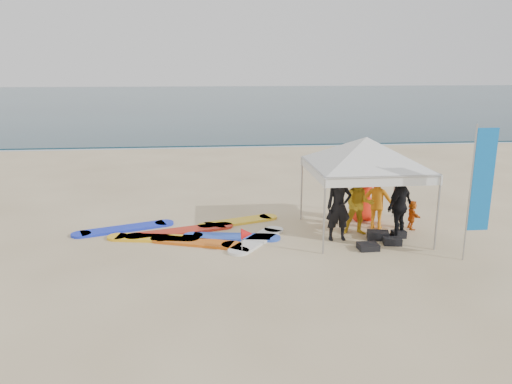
{
  "coord_description": "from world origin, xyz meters",
  "views": [
    {
      "loc": [
        -0.47,
        -10.41,
        4.52
      ],
      "look_at": [
        0.87,
        2.6,
        1.2
      ],
      "focal_mm": 35.0,
      "sensor_mm": 36.0,
      "label": 1
    }
  ],
  "objects": [
    {
      "name": "ground",
      "position": [
        0.0,
        0.0,
        0.0
      ],
      "size": [
        120.0,
        120.0,
        0.0
      ],
      "primitive_type": "plane",
      "color": "beige",
      "rests_on": "ground"
    },
    {
      "name": "ocean",
      "position": [
        0.0,
        60.0,
        0.04
      ],
      "size": [
        160.0,
        84.0,
        0.08
      ],
      "primitive_type": "cube",
      "color": "#0C2633",
      "rests_on": "ground"
    },
    {
      "name": "shoreline_foam",
      "position": [
        0.0,
        18.2,
        0.0
      ],
      "size": [
        160.0,
        1.2,
        0.01
      ],
      "primitive_type": "cube",
      "color": "silver",
      "rests_on": "ground"
    },
    {
      "name": "person_black_a",
      "position": [
        3.0,
        1.92,
        0.92
      ],
      "size": [
        0.68,
        0.46,
        1.84
      ],
      "primitive_type": "imported",
      "rotation": [
        0.0,
        0.0,
        0.03
      ],
      "color": "black",
      "rests_on": "ground"
    },
    {
      "name": "person_yellow",
      "position": [
        3.66,
        2.31,
        0.85
      ],
      "size": [
        0.91,
        0.75,
        1.69
      ],
      "primitive_type": "imported",
      "rotation": [
        0.0,
        0.0,
        -0.15
      ],
      "color": "gold",
      "rests_on": "ground"
    },
    {
      "name": "person_orange_a",
      "position": [
        4.36,
        2.77,
        0.85
      ],
      "size": [
        1.26,
        1.08,
        1.69
      ],
      "primitive_type": "imported",
      "rotation": [
        0.0,
        0.0,
        2.63
      ],
      "color": "orange",
      "rests_on": "ground"
    },
    {
      "name": "person_black_b",
      "position": [
        4.65,
        1.91,
        0.9
      ],
      "size": [
        1.1,
        0.99,
        1.79
      ],
      "primitive_type": "imported",
      "rotation": [
        0.0,
        0.0,
        3.8
      ],
      "color": "black",
      "rests_on": "ground"
    },
    {
      "name": "person_orange_b",
      "position": [
        4.19,
        3.49,
        0.93
      ],
      "size": [
        0.98,
        0.71,
        1.85
      ],
      "primitive_type": "imported",
      "rotation": [
        0.0,
        0.0,
        3.28
      ],
      "color": "#F92C16",
      "rests_on": "ground"
    },
    {
      "name": "person_seated",
      "position": [
        5.33,
        2.59,
        0.42
      ],
      "size": [
        0.32,
        0.79,
        0.83
      ],
      "primitive_type": "imported",
      "rotation": [
        0.0,
        0.0,
        1.48
      ],
      "color": "#D15A12",
      "rests_on": "ground"
    },
    {
      "name": "canopy_tent",
      "position": [
        3.81,
        2.38,
        2.67
      ],
      "size": [
        4.07,
        4.07,
        3.07
      ],
      "color": "#A5A5A8",
      "rests_on": "ground"
    },
    {
      "name": "feather_flag",
      "position": [
        5.86,
        0.21,
        1.91
      ],
      "size": [
        0.55,
        0.04,
        3.26
      ],
      "color": "#A5A5A8",
      "rests_on": "ground"
    },
    {
      "name": "marker_pennant",
      "position": [
        0.5,
        1.2,
        0.49
      ],
      "size": [
        0.28,
        0.28,
        0.64
      ],
      "color": "#A5A5A8",
      "rests_on": "ground"
    },
    {
      "name": "gear_pile",
      "position": [
        4.09,
        1.57,
        0.1
      ],
      "size": [
        1.55,
        1.18,
        0.22
      ],
      "color": "black",
      "rests_on": "ground"
    },
    {
      "name": "surfboard_spread",
      "position": [
        -0.81,
        2.7,
        0.04
      ],
      "size": [
        5.62,
        3.2,
        0.07
      ],
      "color": "yellow",
      "rests_on": "ground"
    }
  ]
}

